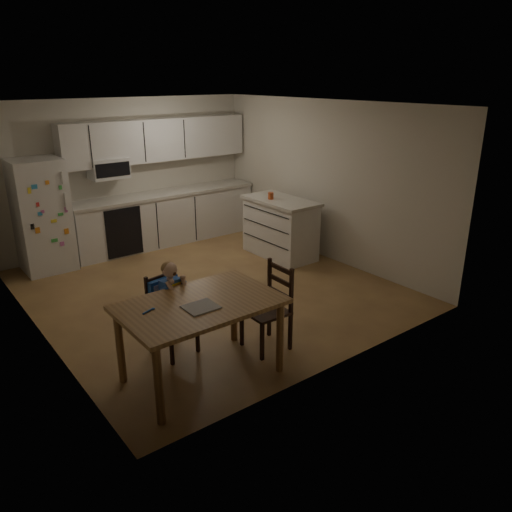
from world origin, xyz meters
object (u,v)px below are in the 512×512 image
object	(u,v)px
red_cup	(271,196)
chair_side	(273,301)
kitchen_island	(280,227)
refrigerator	(42,216)
dining_table	(200,313)
chair_booster	(169,298)

from	to	relation	value
red_cup	chair_side	world-z (taller)	red_cup
kitchen_island	refrigerator	bearing A→B (deg)	151.93
dining_table	chair_booster	bearing A→B (deg)	90.74
dining_table	refrigerator	bearing A→B (deg)	94.73
kitchen_island	dining_table	size ratio (longest dim) A/B	0.86
chair_side	refrigerator	bearing A→B (deg)	-159.99
kitchen_island	red_cup	size ratio (longest dim) A/B	11.69
chair_booster	chair_side	distance (m)	1.11
kitchen_island	chair_side	distance (m)	2.95
refrigerator	chair_booster	world-z (taller)	refrigerator
red_cup	chair_side	distance (m)	2.98
chair_side	kitchen_island	bearing A→B (deg)	140.24
refrigerator	red_cup	bearing A→B (deg)	-27.60
refrigerator	chair_booster	xyz separation A→B (m)	(0.32, -3.36, -0.22)
chair_booster	red_cup	bearing A→B (deg)	21.34
refrigerator	kitchen_island	world-z (taller)	refrigerator
red_cup	chair_side	xyz separation A→B (m)	(-1.84, -2.30, -0.48)
red_cup	chair_side	size ratio (longest dim) A/B	0.12
dining_table	chair_booster	distance (m)	0.62
red_cup	dining_table	distance (m)	3.65
red_cup	refrigerator	bearing A→B (deg)	152.40
red_cup	dining_table	size ratio (longest dim) A/B	0.07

